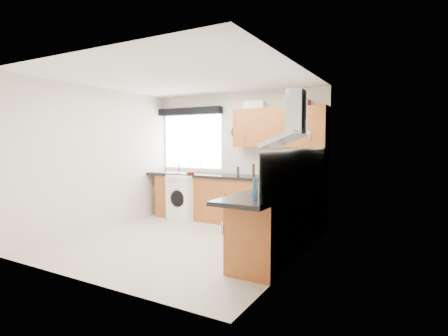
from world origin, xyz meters
The scene contains 36 objects.
ground_plane centered at (0.00, 0.00, 0.00)m, with size 3.60×3.60×0.00m, color beige.
ceiling centered at (0.00, 0.00, 2.50)m, with size 3.60×3.60×0.02m, color white.
wall_back centered at (0.00, 1.80, 1.25)m, with size 3.60×0.02×2.50m, color silver.
wall_front centered at (0.00, -1.80, 1.25)m, with size 3.60×0.02×2.50m, color silver.
wall_left centered at (-1.80, 0.00, 1.25)m, with size 0.02×3.60×2.50m, color silver.
wall_right centered at (1.80, 0.00, 1.25)m, with size 0.02×3.60×2.50m, color silver.
window centered at (-1.05, 1.79, 1.55)m, with size 1.40×0.02×1.10m, color white.
window_blind centered at (-1.05, 1.70, 2.18)m, with size 1.50×0.18×0.14m, color black.
splashback centered at (1.79, 0.30, 1.18)m, with size 0.01×3.00×0.54m, color white.
base_cab_back centered at (-0.10, 1.51, 0.43)m, with size 3.00×0.58×0.86m, color brown.
base_cab_corner centered at (1.50, 1.50, 0.43)m, with size 0.60×0.60×0.86m, color brown.
base_cab_right centered at (1.51, 0.15, 0.43)m, with size 0.58×2.10×0.86m, color brown.
worktop_back centered at (0.00, 1.50, 0.89)m, with size 3.60×0.62×0.05m, color black.
worktop_right centered at (1.50, 0.00, 0.89)m, with size 0.62×2.42×0.05m, color black.
sink centered at (-1.33, 1.50, 0.95)m, with size 0.84×0.46×0.10m, color #9AA5AC, non-canonical shape.
oven centered at (1.50, 0.30, 0.42)m, with size 0.56×0.58×0.85m, color black.
hob_plate centered at (1.50, 0.30, 0.92)m, with size 0.52×0.52×0.01m, color #9AA5AC.
extractor_hood centered at (1.60, 0.30, 1.77)m, with size 0.52×0.78×0.66m, color #9AA5AC, non-canonical shape.
upper_cabinets centered at (0.95, 1.62, 1.80)m, with size 1.70×0.35×0.70m, color brown.
washing_machine centered at (-0.92, 1.40, 0.44)m, with size 0.61×0.59×0.89m, color white.
wall_clock centered at (0.05, 1.76, 1.73)m, with size 0.30×0.30×0.04m, color black.
casserole centered at (0.41, 1.72, 2.23)m, with size 0.37×0.27×0.15m, color white.
storage_box centered at (1.33, 1.72, 2.21)m, with size 0.26×0.22×0.12m, color #9D4328.
utensil_pot centered at (1.15, 1.70, 0.98)m, with size 0.10×0.10×0.14m, color gray.
kitchen_roll centered at (1.35, 0.81, 1.03)m, with size 0.11×0.11×0.25m, color white.
tomato_cluster centered at (-0.75, 1.30, 0.94)m, with size 0.15×0.15×0.07m, color red, non-canonical shape.
jar_0 centered at (0.85, 1.35, 0.99)m, with size 0.04×0.04×0.15m, color #215B20.
jar_1 centered at (0.64, 1.57, 1.01)m, with size 0.06×0.06×0.21m, color #A59E8D.
jar_2 centered at (0.23, 1.41, 1.00)m, with size 0.05×0.05×0.18m, color #362B1E.
jar_3 centered at (0.74, 1.37, 1.00)m, with size 0.06×0.06×0.17m, color #1B5A83.
jar_4 centered at (0.49, 1.52, 1.03)m, with size 0.05×0.05×0.23m, color #4A1D1A.
jar_5 centered at (0.88, 1.69, 0.96)m, with size 0.05×0.05×0.11m, color #3D3222.
bottle_0 centered at (1.58, -0.81, 1.03)m, with size 0.05×0.05×0.24m, color navy.
bottle_1 centered at (1.58, -0.57, 1.01)m, with size 0.06×0.06×0.21m, color maroon.
bottle_2 centered at (1.52, -0.67, 1.02)m, with size 0.05×0.05×0.23m, color navy.
bottle_3 centered at (1.51, -0.44, 1.03)m, with size 0.05×0.05×0.23m, color #501E1C.
Camera 1 is at (3.15, -4.32, 1.54)m, focal length 28.00 mm.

